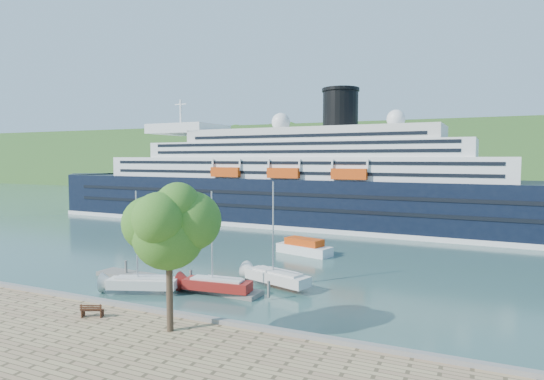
% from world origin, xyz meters
% --- Properties ---
extents(ground, '(400.00, 400.00, 0.00)m').
position_xyz_m(ground, '(0.00, 0.00, 0.00)').
color(ground, '#2D5049').
rests_on(ground, ground).
extents(far_hillside, '(400.00, 50.00, 24.00)m').
position_xyz_m(far_hillside, '(0.00, 145.00, 12.00)').
color(far_hillside, '#346026').
rests_on(far_hillside, ground).
extents(quay_coping, '(220.00, 0.50, 0.30)m').
position_xyz_m(quay_coping, '(0.00, -0.20, 1.15)').
color(quay_coping, slate).
rests_on(quay_coping, promenade).
extents(cruise_ship, '(107.91, 19.54, 24.12)m').
position_xyz_m(cruise_ship, '(-6.90, 51.22, 12.06)').
color(cruise_ship, black).
rests_on(cruise_ship, ground).
extents(park_bench, '(1.73, 1.23, 1.03)m').
position_xyz_m(park_bench, '(1.70, -2.76, 1.51)').
color(park_bench, '#422312').
rests_on(park_bench, promenade).
extents(promenade_tree, '(6.24, 6.24, 10.33)m').
position_xyz_m(promenade_tree, '(8.22, -2.66, 6.17)').
color(promenade_tree, '#295D18').
rests_on(promenade_tree, promenade).
extents(floating_pontoon, '(18.65, 3.42, 0.41)m').
position_xyz_m(floating_pontoon, '(-0.21, 9.20, 0.21)').
color(floating_pontoon, gray).
rests_on(floating_pontoon, ground).
extents(sailboat_white_near, '(7.02, 4.11, 8.77)m').
position_xyz_m(sailboat_white_near, '(-1.01, 5.75, 4.38)').
color(sailboat_white_near, silver).
rests_on(sailboat_white_near, ground).
extents(sailboat_red, '(6.94, 2.54, 8.76)m').
position_xyz_m(sailboat_red, '(5.32, 8.03, 4.38)').
color(sailboat_red, maroon).
rests_on(sailboat_red, ground).
extents(sailboat_white_far, '(7.59, 4.16, 9.46)m').
position_xyz_m(sailboat_white_far, '(9.26, 12.26, 4.73)').
color(sailboat_white_far, silver).
rests_on(sailboat_white_far, ground).
extents(tender_launch, '(7.66, 4.37, 2.01)m').
position_xyz_m(tender_launch, '(6.46, 27.27, 1.00)').
color(tender_launch, '#CD3F0C').
rests_on(tender_launch, ground).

